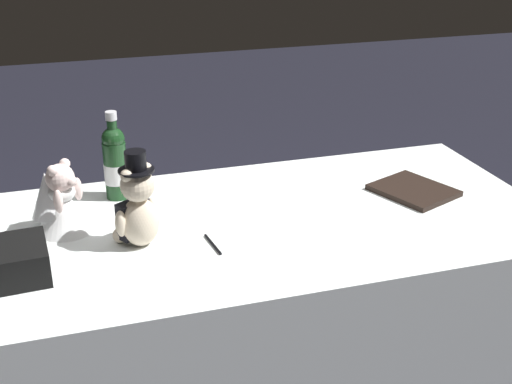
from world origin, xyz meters
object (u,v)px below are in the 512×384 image
at_px(teddy_bear_bride, 59,201).
at_px(champagne_bottle, 115,162).
at_px(signing_pen, 212,244).
at_px(guestbook, 414,190).
at_px(teddy_bear_groom, 137,207).

bearing_deg(teddy_bear_bride, champagne_bottle, 44.43).
relative_size(signing_pen, guestbook, 0.53).
xyz_separation_m(teddy_bear_groom, teddy_bear_bride, (-0.22, 0.18, -0.03)).
height_order(champagne_bottle, signing_pen, champagne_bottle).
xyz_separation_m(teddy_bear_groom, signing_pen, (0.21, -0.07, -0.12)).
distance_m(teddy_bear_groom, signing_pen, 0.25).
height_order(signing_pen, guestbook, guestbook).
bearing_deg(teddy_bear_bride, signing_pen, -29.98).
xyz_separation_m(teddy_bear_bride, guestbook, (1.22, -0.08, -0.09)).
bearing_deg(guestbook, teddy_bear_bride, 154.19).
height_order(champagne_bottle, guestbook, champagne_bottle).
bearing_deg(champagne_bottle, teddy_bear_groom, -86.36).
bearing_deg(signing_pen, teddy_bear_bride, 150.02).
relative_size(teddy_bear_groom, signing_pen, 2.19).
relative_size(champagne_bottle, guestbook, 1.20).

